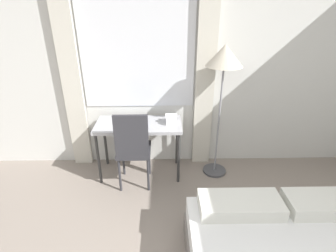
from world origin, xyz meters
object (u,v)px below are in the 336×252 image
Objects in this scene: standing_lamp at (224,65)px; telephone at (171,119)px; desk at (139,128)px; desk_chair at (133,146)px; book at (134,123)px.

standing_lamp is 10.45× the size of telephone.
desk is at bearing 179.83° from telephone.
desk_chair is 0.33m from book.
desk_chair is 6.27× the size of telephone.
desk is 0.31m from desk_chair.
desk_chair reaches higher than telephone.
standing_lamp is (1.00, -0.00, 0.80)m from desk.
desk is at bearing 80.02° from desk_chair.
desk_chair is at bearing -147.75° from telephone.
telephone is 0.58× the size of book.
desk is at bearing 14.00° from book.
desk_chair is 0.60× the size of standing_lamp.
book reaches higher than desk.
desk_chair reaches higher than book.
standing_lamp reaches higher than telephone.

